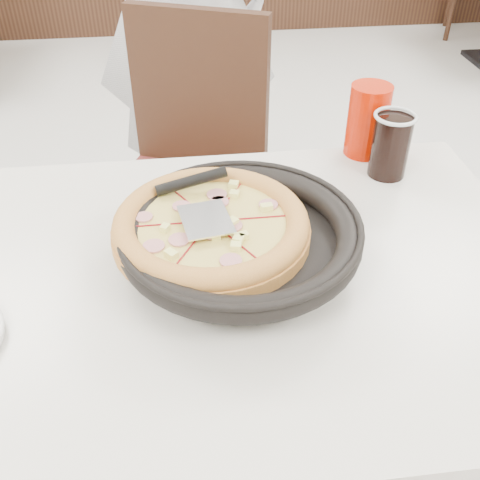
{
  "coord_description": "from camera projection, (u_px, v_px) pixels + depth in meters",
  "views": [
    {
      "loc": [
        -0.19,
        -0.92,
        1.38
      ],
      "look_at": [
        -0.1,
        -0.18,
        0.8
      ],
      "focal_mm": 42.0,
      "sensor_mm": 36.0,
      "label": 1
    }
  ],
  "objects": [
    {
      "name": "red_cup",
      "position": [
        368.0,
        120.0,
        1.24
      ],
      "size": [
        0.09,
        0.09,
        0.16
      ],
      "primitive_type": "cylinder",
      "rotation": [
        0.0,
        0.0,
        -0.01
      ],
      "color": "#B51600",
      "rests_on": "main_table"
    },
    {
      "name": "trivet",
      "position": [
        210.0,
        250.0,
        0.98
      ],
      "size": [
        0.14,
        0.14,
        0.04
      ],
      "primitive_type": "cylinder",
      "rotation": [
        0.0,
        0.0,
        -0.01
      ],
      "color": "black",
      "rests_on": "main_table"
    },
    {
      "name": "cola_glass",
      "position": [
        390.0,
        147.0,
        1.17
      ],
      "size": [
        0.08,
        0.08,
        0.13
      ],
      "primitive_type": "cylinder",
      "rotation": [
        0.0,
        0.0,
        -0.01
      ],
      "color": "black",
      "rests_on": "main_table"
    },
    {
      "name": "floor",
      "position": [
        268.0,
        422.0,
        1.59
      ],
      "size": [
        7.0,
        7.0,
        0.0
      ],
      "primitive_type": "plane",
      "color": "#B9B8B3",
      "rests_on": "ground"
    },
    {
      "name": "main_table",
      "position": [
        212.0,
        405.0,
        1.19
      ],
      "size": [
        1.21,
        0.82,
        0.75
      ],
      "primitive_type": null,
      "rotation": [
        0.0,
        0.0,
        -0.01
      ],
      "color": "beige",
      "rests_on": "floor"
    },
    {
      "name": "pizza",
      "position": [
        211.0,
        232.0,
        0.95
      ],
      "size": [
        0.34,
        0.34,
        0.02
      ],
      "primitive_type": "cylinder",
      "rotation": [
        0.0,
        0.0,
        -0.01
      ],
      "color": "#C38B48",
      "rests_on": "pizza_pan"
    },
    {
      "name": "chair_far",
      "position": [
        181.0,
        192.0,
        1.66
      ],
      "size": [
        0.55,
        0.55,
        0.95
      ],
      "primitive_type": null,
      "rotation": [
        0.0,
        0.0,
        2.74
      ],
      "color": "black",
      "rests_on": "floor"
    },
    {
      "name": "pizza_pan",
      "position": [
        240.0,
        244.0,
        0.95
      ],
      "size": [
        0.34,
        0.34,
        0.01
      ],
      "primitive_type": "cylinder",
      "rotation": [
        0.0,
        0.0,
        -0.01
      ],
      "color": "black",
      "rests_on": "trivet"
    },
    {
      "name": "pizza_server",
      "position": [
        206.0,
        219.0,
        0.92
      ],
      "size": [
        0.09,
        0.11,
        0.0
      ],
      "primitive_type": "cube",
      "rotation": [
        0.0,
        0.0,
        0.16
      ],
      "color": "white",
      "rests_on": "pizza"
    }
  ]
}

